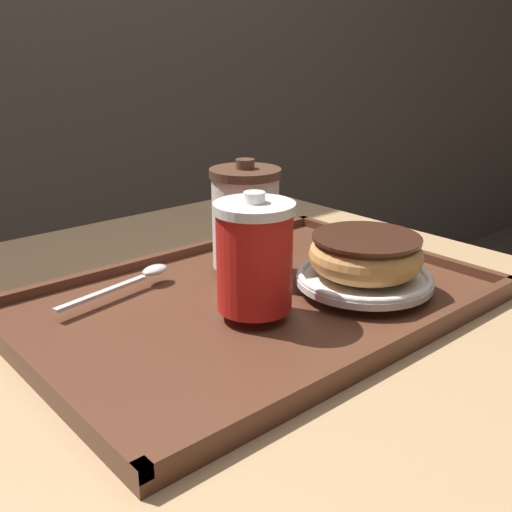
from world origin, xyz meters
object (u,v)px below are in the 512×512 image
object	(u,v)px
coffee_cup_front	(258,255)
spoon	(139,277)
coffee_cup_rear	(245,217)
donut_chocolate_glazed	(366,254)

from	to	relation	value
coffee_cup_front	spoon	distance (m)	0.17
spoon	coffee_cup_rear	bearing A→B (deg)	-29.34
donut_chocolate_glazed	coffee_cup_front	bearing A→B (deg)	166.20
coffee_cup_front	donut_chocolate_glazed	distance (m)	0.14
coffee_cup_rear	spoon	size ratio (longest dim) A/B	0.85
coffee_cup_front	donut_chocolate_glazed	bearing A→B (deg)	-13.80
donut_chocolate_glazed	spoon	distance (m)	0.27
donut_chocolate_glazed	spoon	size ratio (longest dim) A/B	0.83
coffee_cup_front	donut_chocolate_glazed	size ratio (longest dim) A/B	0.96
coffee_cup_front	spoon	xyz separation A→B (m)	(-0.06, 0.15, -0.05)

